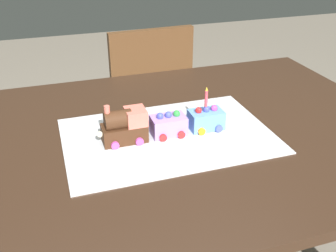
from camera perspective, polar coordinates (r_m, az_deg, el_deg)
dining_table at (r=1.23m, az=1.68°, el=-5.02°), size 1.40×1.00×0.74m
chair at (r=2.04m, az=-3.24°, el=4.04°), size 0.42×0.42×0.86m
cake_board at (r=1.15m, az=0.00°, el=-1.41°), size 0.60×0.40×0.00m
cake_locomotive at (r=1.10m, az=-6.34°, el=-0.02°), size 0.14×0.08×0.12m
cake_car_flatbed_lavender at (r=1.14m, az=0.06°, el=0.16°), size 0.10×0.08×0.07m
cake_car_tanker_sky_blue at (r=1.18m, az=5.53°, el=1.00°), size 0.10×0.08×0.07m
birthday_candle at (r=1.14m, az=5.59°, el=4.22°), size 0.01×0.01×0.06m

